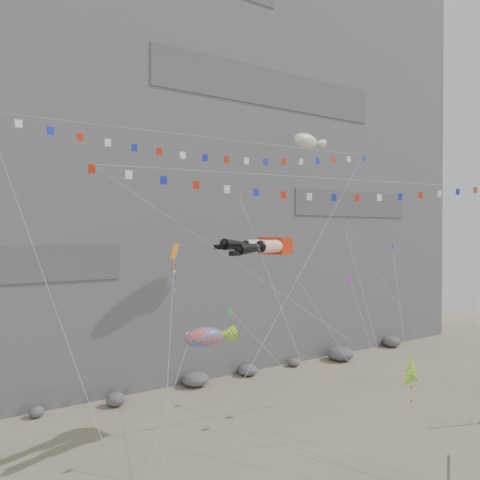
% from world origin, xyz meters
% --- Properties ---
extents(ground, '(120.00, 120.00, 0.00)m').
position_xyz_m(ground, '(0.00, 0.00, 0.00)').
color(ground, gray).
rests_on(ground, ground).
extents(cliff, '(80.00, 28.00, 50.00)m').
position_xyz_m(cliff, '(0.00, 32.00, 25.00)').
color(cliff, slate).
rests_on(cliff, ground).
extents(talus_boulders, '(60.00, 3.00, 1.20)m').
position_xyz_m(talus_boulders, '(0.00, 17.00, 0.60)').
color(talus_boulders, slate).
rests_on(talus_boulders, ground).
extents(legs_kite, '(7.50, 15.33, 19.38)m').
position_xyz_m(legs_kite, '(-0.22, 5.92, 13.51)').
color(legs_kite, red).
rests_on(legs_kite, ground).
extents(flag_banner_upper, '(32.96, 14.59, 28.52)m').
position_xyz_m(flag_banner_upper, '(-1.36, 10.69, 22.18)').
color(flag_banner_upper, red).
rests_on(flag_banner_upper, ground).
extents(flag_banner_lower, '(33.56, 9.09, 21.84)m').
position_xyz_m(flag_banner_lower, '(4.36, 4.33, 18.70)').
color(flag_banner_lower, red).
rests_on(flag_banner_lower, ground).
extents(harlequin_kite, '(5.28, 8.39, 15.87)m').
position_xyz_m(harlequin_kite, '(-8.74, 2.63, 13.40)').
color(harlequin_kite, red).
rests_on(harlequin_kite, ground).
extents(fish_windsock, '(9.15, 5.85, 12.45)m').
position_xyz_m(fish_windsock, '(-7.96, 0.49, 8.69)').
color(fish_windsock, '#F6400C').
rests_on(fish_windsock, ground).
extents(delta_kite, '(2.17, 3.48, 7.57)m').
position_xyz_m(delta_kite, '(3.15, -4.76, 6.13)').
color(delta_kite, yellow).
rests_on(delta_kite, ground).
extents(blimp_windsock, '(6.53, 15.96, 27.83)m').
position_xyz_m(blimp_windsock, '(9.56, 12.26, 23.34)').
color(blimp_windsock, beige).
rests_on(blimp_windsock, ground).
extents(small_kite_a, '(1.67, 13.50, 21.46)m').
position_xyz_m(small_kite_a, '(-1.64, 6.41, 16.78)').
color(small_kite_a, orange).
rests_on(small_kite_a, ground).
extents(small_kite_b, '(5.03, 9.83, 14.88)m').
position_xyz_m(small_kite_b, '(6.76, 3.61, 10.63)').
color(small_kite_b, '#701BA0').
rests_on(small_kite_b, ground).
extents(small_kite_c, '(5.29, 11.76, 15.30)m').
position_xyz_m(small_kite_c, '(-4.31, 3.35, 9.29)').
color(small_kite_c, green).
rests_on(small_kite_c, ground).
extents(small_kite_d, '(9.15, 14.35, 21.65)m').
position_xyz_m(small_kite_d, '(10.45, 7.53, 14.02)').
color(small_kite_d, yellow).
rests_on(small_kite_d, ground).
extents(small_kite_e, '(8.99, 9.48, 17.98)m').
position_xyz_m(small_kite_e, '(11.80, 3.67, 13.04)').
color(small_kite_e, '#1529BE').
rests_on(small_kite_e, ground).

